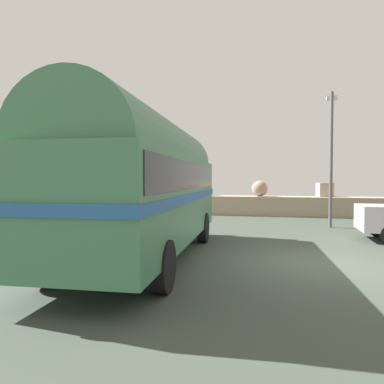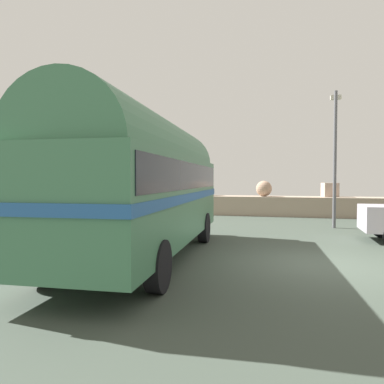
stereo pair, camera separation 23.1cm
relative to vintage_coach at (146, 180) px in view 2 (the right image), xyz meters
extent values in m
cube|color=#3B453C|center=(4.40, 0.47, -2.04)|extent=(32.00, 26.00, 0.02)
cube|color=tan|center=(4.40, 12.27, -1.50)|extent=(31.36, 1.80, 1.10)
sphere|color=gray|center=(-7.94, 12.12, -0.35)|extent=(1.19, 1.19, 1.19)
cube|color=tan|center=(-5.09, 12.60, -0.31)|extent=(1.55, 1.41, 1.27)
cube|color=tan|center=(-1.15, 12.46, -0.59)|extent=(0.96, 0.94, 0.72)
sphere|color=tan|center=(2.34, 12.05, -0.50)|extent=(0.89, 0.89, 0.89)
cube|color=tan|center=(5.92, 12.52, -0.56)|extent=(0.90, 0.96, 0.78)
cylinder|color=black|center=(-1.26, 2.53, -1.55)|extent=(0.34, 0.98, 0.96)
cylinder|color=black|center=(0.95, 2.66, -1.55)|extent=(0.34, 0.98, 0.96)
cylinder|color=black|center=(-0.95, -2.67, -1.55)|extent=(0.34, 0.98, 0.96)
cylinder|color=black|center=(1.26, -2.54, -1.55)|extent=(0.34, 0.98, 0.96)
cube|color=#3D7251|center=(0.00, 0.00, -0.48)|extent=(2.90, 8.53, 2.10)
cylinder|color=#3D7251|center=(0.00, 0.00, 0.57)|extent=(2.68, 8.18, 2.20)
cube|color=#255896|center=(0.00, 0.00, -0.42)|extent=(2.95, 8.62, 0.20)
cube|color=black|center=(0.00, 0.00, 0.10)|extent=(2.92, 8.20, 0.64)
cube|color=silver|center=(-0.26, 4.26, -1.35)|extent=(2.29, 0.30, 0.28)
cylinder|color=black|center=(6.76, 5.14, -1.72)|extent=(0.62, 0.21, 0.62)
cylinder|color=#5B5B60|center=(5.50, 7.42, 0.83)|extent=(0.14, 0.14, 5.76)
cube|color=beige|center=(5.61, 8.23, 3.61)|extent=(0.44, 0.24, 0.18)
camera|label=1|loc=(3.21, -8.57, 0.01)|focal=33.22mm
camera|label=2|loc=(3.44, -8.51, 0.01)|focal=33.22mm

